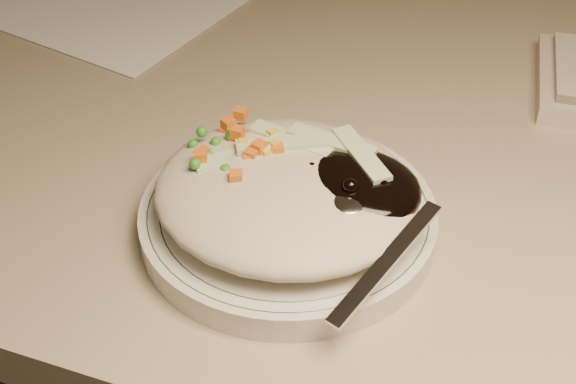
% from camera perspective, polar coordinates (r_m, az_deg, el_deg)
% --- Properties ---
extents(desk, '(1.40, 0.70, 0.74)m').
position_cam_1_polar(desk, '(0.86, 7.20, -5.74)').
color(desk, gray).
rests_on(desk, ground).
extents(plate, '(0.22, 0.22, 0.02)m').
position_cam_1_polar(plate, '(0.60, -0.00, -1.93)').
color(plate, silver).
rests_on(plate, desk).
extents(plate_rim, '(0.21, 0.21, 0.00)m').
position_cam_1_polar(plate_rim, '(0.59, 0.00, -1.20)').
color(plate_rim, '#144723').
rests_on(plate_rim, plate).
extents(meal, '(0.21, 0.19, 0.05)m').
position_cam_1_polar(meal, '(0.58, 0.38, 0.30)').
color(meal, '#BDB299').
rests_on(meal, plate).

